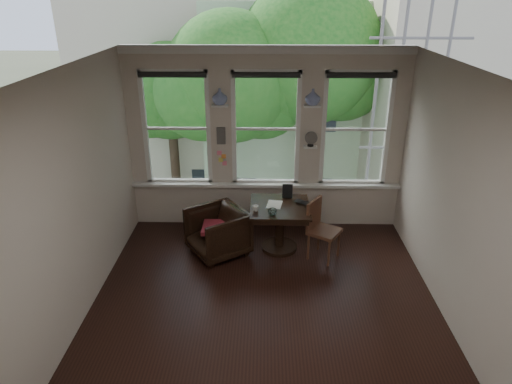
{
  "coord_description": "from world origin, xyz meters",
  "views": [
    {
      "loc": [
        -0.01,
        -4.94,
        3.74
      ],
      "look_at": [
        -0.13,
        0.9,
        1.17
      ],
      "focal_mm": 32.0,
      "sensor_mm": 36.0,
      "label": 1
    }
  ],
  "objects_px": {
    "table": "(280,228)",
    "side_chair_right": "(324,231)",
    "armchair_left": "(218,232)",
    "laptop": "(303,204)",
    "mug": "(256,208)"
  },
  "relations": [
    {
      "from": "side_chair_right",
      "to": "mug",
      "type": "height_order",
      "value": "side_chair_right"
    },
    {
      "from": "armchair_left",
      "to": "side_chair_right",
      "type": "relative_size",
      "value": 0.88
    },
    {
      "from": "armchair_left",
      "to": "laptop",
      "type": "distance_m",
      "value": 1.38
    },
    {
      "from": "armchair_left",
      "to": "table",
      "type": "bearing_deg",
      "value": 64.7
    },
    {
      "from": "armchair_left",
      "to": "mug",
      "type": "relative_size",
      "value": 9.12
    },
    {
      "from": "laptop",
      "to": "mug",
      "type": "relative_size",
      "value": 3.63
    },
    {
      "from": "side_chair_right",
      "to": "mug",
      "type": "bearing_deg",
      "value": 118.55
    },
    {
      "from": "table",
      "to": "armchair_left",
      "type": "height_order",
      "value": "table"
    },
    {
      "from": "table",
      "to": "armchair_left",
      "type": "distance_m",
      "value": 0.96
    },
    {
      "from": "table",
      "to": "mug",
      "type": "bearing_deg",
      "value": -154.86
    },
    {
      "from": "table",
      "to": "mug",
      "type": "xyz_separation_m",
      "value": [
        -0.37,
        -0.17,
        0.42
      ]
    },
    {
      "from": "laptop",
      "to": "mug",
      "type": "distance_m",
      "value": 0.76
    },
    {
      "from": "table",
      "to": "laptop",
      "type": "xyz_separation_m",
      "value": [
        0.35,
        0.04,
        0.39
      ]
    },
    {
      "from": "table",
      "to": "side_chair_right",
      "type": "distance_m",
      "value": 0.71
    },
    {
      "from": "mug",
      "to": "laptop",
      "type": "bearing_deg",
      "value": 16.36
    }
  ]
}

